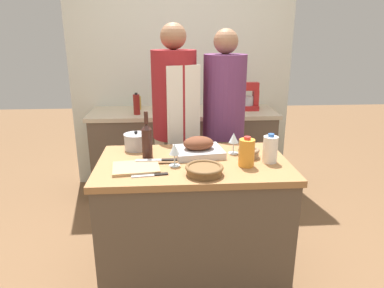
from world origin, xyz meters
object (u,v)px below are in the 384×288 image
at_px(milk_jug, 270,149).
at_px(wine_glass_right, 234,139).
at_px(juice_jug, 247,153).
at_px(knife_paring, 151,175).
at_px(condiment_bottle_extra, 137,104).
at_px(person_cook_aproned, 175,122).
at_px(person_cook_guest, 224,122).
at_px(wicker_basket, 204,170).
at_px(mixing_bowl, 249,152).
at_px(knife_chef, 158,160).
at_px(wine_bottle_green, 147,140).
at_px(condiment_bottle_tall, 182,107).
at_px(stock_pot, 136,142).
at_px(condiment_bottle_short, 138,103).
at_px(cutting_board, 136,168).
at_px(stand_mixer, 250,99).
at_px(wine_glass_left, 174,150).
at_px(roasting_pan, 198,148).

bearing_deg(milk_jug, wine_glass_right, 137.61).
bearing_deg(wine_glass_right, juice_jug, -81.37).
xyz_separation_m(knife_paring, condiment_bottle_extra, (-0.20, 1.49, 0.12)).
relative_size(person_cook_aproned, person_cook_guest, 1.02).
bearing_deg(wicker_basket, mixing_bowl, 40.35).
xyz_separation_m(wicker_basket, knife_chef, (-0.27, 0.20, -0.01)).
height_order(wine_bottle_green, condiment_bottle_tall, wine_bottle_green).
relative_size(stock_pot, person_cook_guest, 0.10).
relative_size(condiment_bottle_tall, condiment_bottle_short, 1.01).
distance_m(wine_glass_right, person_cook_guest, 0.61).
bearing_deg(person_cook_guest, wine_glass_right, -110.11).
height_order(cutting_board, juice_jug, juice_jug).
bearing_deg(milk_jug, wine_bottle_green, 169.22).
bearing_deg(wine_glass_right, person_cook_aproned, 124.36).
distance_m(mixing_bowl, stand_mixer, 1.40).
bearing_deg(person_cook_guest, juice_jug, -106.90).
relative_size(milk_jug, wine_glass_left, 1.30).
bearing_deg(wine_glass_right, wicker_basket, -123.22).
height_order(milk_jug, knife_paring, milk_jug).
distance_m(roasting_pan, condiment_bottle_tall, 1.14).
distance_m(milk_jug, condiment_bottle_tall, 1.39).
distance_m(mixing_bowl, knife_paring, 0.68).
bearing_deg(juice_jug, stand_mixer, 76.29).
distance_m(roasting_pan, wine_bottle_green, 0.34).
bearing_deg(juice_jug, person_cook_guest, 90.37).
bearing_deg(wine_glass_right, mixing_bowl, -44.68).
distance_m(juice_jug, wine_glass_right, 0.24).
bearing_deg(condiment_bottle_short, wicker_basket, -73.51).
xyz_separation_m(wine_glass_right, condiment_bottle_short, (-0.75, 1.38, -0.01)).
distance_m(condiment_bottle_short, person_cook_aproned, 0.90).
xyz_separation_m(roasting_pan, juice_jug, (0.27, -0.22, 0.04)).
bearing_deg(stock_pot, condiment_bottle_tall, 69.93).
xyz_separation_m(mixing_bowl, condiment_bottle_tall, (-0.38, 1.21, 0.06)).
height_order(cutting_board, mixing_bowl, mixing_bowl).
distance_m(wine_bottle_green, person_cook_aproned, 0.62).
height_order(wine_glass_right, knife_paring, wine_glass_right).
xyz_separation_m(stock_pot, stand_mixer, (1.06, 1.14, 0.09)).
relative_size(wicker_basket, condiment_bottle_tall, 1.41).
bearing_deg(wine_glass_right, wine_bottle_green, -176.66).
height_order(wine_glass_left, knife_chef, wine_glass_left).
xyz_separation_m(wine_bottle_green, wine_glass_right, (0.57, 0.03, -0.02)).
height_order(condiment_bottle_short, person_cook_aproned, person_cook_aproned).
height_order(condiment_bottle_extra, person_cook_guest, person_cook_guest).
xyz_separation_m(stock_pot, mixing_bowl, (0.74, -0.22, -0.02)).
bearing_deg(condiment_bottle_tall, knife_paring, -99.24).
height_order(wicker_basket, condiment_bottle_short, condiment_bottle_short).
xyz_separation_m(roasting_pan, wine_glass_left, (-0.16, -0.19, 0.05)).
height_order(knife_chef, stand_mixer, stand_mixer).
bearing_deg(condiment_bottle_tall, wine_bottle_green, -103.47).
bearing_deg(stock_pot, wine_glass_left, -52.51).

